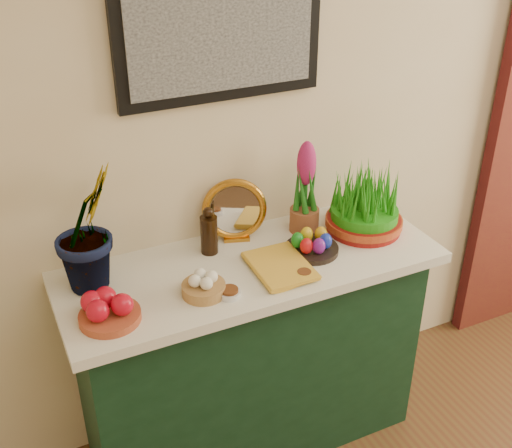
{
  "coord_description": "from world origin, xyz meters",
  "views": [
    {
      "loc": [
        -1.31,
        0.22,
        2.16
      ],
      "look_at": [
        -0.49,
        1.95,
        1.07
      ],
      "focal_mm": 45.0,
      "sensor_mm": 36.0,
      "label": 1
    }
  ],
  "objects_px": {
    "book": "(255,272)",
    "hyacinth_green": "(85,210)",
    "mirror": "(235,210)",
    "wheatgrass_sabzeh": "(365,205)",
    "sideboard": "(251,358)"
  },
  "relations": [
    {
      "from": "mirror",
      "to": "wheatgrass_sabzeh",
      "type": "distance_m",
      "value": 0.51
    },
    {
      "from": "hyacinth_green",
      "to": "book",
      "type": "bearing_deg",
      "value": -56.99
    },
    {
      "from": "sideboard",
      "to": "wheatgrass_sabzeh",
      "type": "height_order",
      "value": "wheatgrass_sabzeh"
    },
    {
      "from": "sideboard",
      "to": "wheatgrass_sabzeh",
      "type": "distance_m",
      "value": 0.76
    },
    {
      "from": "sideboard",
      "to": "hyacinth_green",
      "type": "height_order",
      "value": "hyacinth_green"
    },
    {
      "from": "book",
      "to": "wheatgrass_sabzeh",
      "type": "distance_m",
      "value": 0.55
    },
    {
      "from": "mirror",
      "to": "book",
      "type": "bearing_deg",
      "value": -99.04
    },
    {
      "from": "book",
      "to": "wheatgrass_sabzeh",
      "type": "height_order",
      "value": "wheatgrass_sabzeh"
    },
    {
      "from": "sideboard",
      "to": "hyacinth_green",
      "type": "xyz_separation_m",
      "value": [
        -0.54,
        0.1,
        0.75
      ]
    },
    {
      "from": "hyacinth_green",
      "to": "wheatgrass_sabzeh",
      "type": "distance_m",
      "value": 1.06
    },
    {
      "from": "book",
      "to": "wheatgrass_sabzeh",
      "type": "xyz_separation_m",
      "value": [
        0.53,
        0.11,
        0.09
      ]
    },
    {
      "from": "book",
      "to": "hyacinth_green",
      "type": "bearing_deg",
      "value": 160.2
    },
    {
      "from": "hyacinth_green",
      "to": "book",
      "type": "distance_m",
      "value": 0.61
    },
    {
      "from": "hyacinth_green",
      "to": "mirror",
      "type": "bearing_deg",
      "value": -28.32
    },
    {
      "from": "wheatgrass_sabzeh",
      "to": "mirror",
      "type": "bearing_deg",
      "value": 161.86
    }
  ]
}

